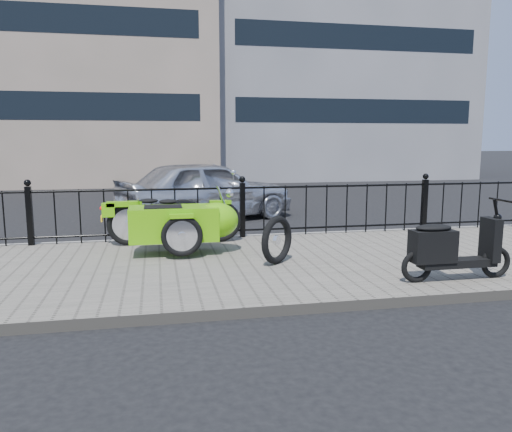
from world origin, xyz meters
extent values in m
plane|color=black|center=(0.00, 0.00, 0.00)|extent=(120.00, 120.00, 0.00)
cube|color=#686358|center=(0.00, -0.50, 0.06)|extent=(30.00, 3.80, 0.12)
cube|color=gray|center=(0.00, 1.44, 0.06)|extent=(30.00, 0.10, 0.12)
cylinder|color=black|center=(0.00, 1.30, 0.99)|extent=(14.00, 0.04, 0.04)
cylinder|color=black|center=(0.00, 1.30, 0.24)|extent=(14.00, 0.04, 0.04)
cube|color=black|center=(-3.50, 1.30, 0.60)|extent=(0.09, 0.09, 0.96)
sphere|color=black|center=(-3.50, 1.30, 1.14)|extent=(0.11, 0.11, 0.11)
cube|color=black|center=(0.00, 1.30, 0.60)|extent=(0.09, 0.09, 0.96)
sphere|color=black|center=(0.00, 1.30, 1.14)|extent=(0.11, 0.11, 0.11)
cube|color=black|center=(3.50, 1.30, 0.60)|extent=(0.09, 0.09, 0.96)
sphere|color=black|center=(3.50, 1.30, 1.14)|extent=(0.11, 0.11, 0.11)
cube|color=gray|center=(-6.00, 16.00, 6.00)|extent=(14.00, 8.00, 12.00)
cube|color=black|center=(-6.00, 12.02, 3.00)|extent=(12.50, 0.06, 1.00)
cube|color=black|center=(-6.00, 12.02, 6.00)|extent=(12.50, 0.06, 1.00)
cube|color=gray|center=(7.00, 17.00, 7.50)|extent=(12.00, 8.00, 15.00)
cube|color=black|center=(7.00, 13.02, 3.00)|extent=(10.50, 0.06, 1.00)
cube|color=black|center=(7.00, 13.02, 6.00)|extent=(10.50, 0.06, 1.00)
torus|color=black|center=(-0.43, 0.95, 0.46)|extent=(0.69, 0.09, 0.69)
torus|color=black|center=(-1.93, 0.95, 0.46)|extent=(0.69, 0.09, 0.69)
torus|color=black|center=(-1.13, -0.19, 0.46)|extent=(0.60, 0.08, 0.60)
cube|color=gray|center=(-1.18, 0.95, 0.48)|extent=(0.34, 0.22, 0.24)
cylinder|color=black|center=(-1.18, 0.95, 0.41)|extent=(1.40, 0.04, 0.04)
ellipsoid|color=black|center=(-1.06, 0.95, 0.72)|extent=(0.54, 0.29, 0.26)
cylinder|color=silver|center=(-0.25, 0.95, 1.08)|extent=(0.03, 0.56, 0.03)
cylinder|color=silver|center=(-0.37, 0.95, 0.77)|extent=(0.25, 0.04, 0.59)
sphere|color=silver|center=(-0.27, 0.95, 0.95)|extent=(0.15, 0.15, 0.15)
cube|color=#63C90A|center=(-0.43, 0.95, 0.79)|extent=(0.36, 0.12, 0.06)
cube|color=#63C90A|center=(-1.98, 0.95, 0.80)|extent=(0.55, 0.16, 0.08)
ellipsoid|color=black|center=(-1.28, 0.95, 0.82)|extent=(0.31, 0.22, 0.08)
ellipsoid|color=black|center=(-1.60, 0.95, 0.84)|extent=(0.31, 0.22, 0.08)
sphere|color=red|center=(-2.33, 0.95, 0.74)|extent=(0.07, 0.07, 0.07)
cube|color=yellow|center=(-2.35, 1.05, 0.56)|extent=(0.02, 0.14, 0.10)
cube|color=#63C90A|center=(-1.23, 0.20, 0.59)|extent=(1.30, 0.62, 0.50)
ellipsoid|color=#63C90A|center=(-0.58, 0.20, 0.61)|extent=(0.65, 0.60, 0.54)
cube|color=black|center=(-1.38, 0.20, 0.82)|extent=(0.55, 0.43, 0.06)
cube|color=#63C90A|center=(-1.13, -0.19, 0.76)|extent=(0.34, 0.11, 0.06)
torus|color=black|center=(2.66, -1.90, 0.32)|extent=(0.40, 0.07, 0.40)
torus|color=black|center=(1.58, -1.90, 0.32)|extent=(0.40, 0.07, 0.40)
cube|color=black|center=(2.12, -1.90, 0.33)|extent=(0.98, 0.21, 0.10)
cube|color=black|center=(1.78, -1.90, 0.56)|extent=(0.54, 0.25, 0.39)
ellipsoid|color=black|center=(1.78, -1.90, 0.78)|extent=(0.46, 0.23, 0.09)
cube|color=black|center=(2.56, -1.90, 0.61)|extent=(0.12, 0.29, 0.54)
cylinder|color=black|center=(2.63, -1.90, 0.90)|extent=(0.15, 0.04, 0.43)
cylinder|color=black|center=(2.67, -1.90, 1.10)|extent=(0.03, 0.43, 0.03)
torus|color=black|center=(0.14, -0.69, 0.46)|extent=(0.57, 0.52, 0.67)
imported|color=silver|center=(-0.36, 4.02, 0.69)|extent=(4.37, 3.06, 1.38)
camera|label=1|loc=(-1.48, -7.25, 1.84)|focal=35.00mm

